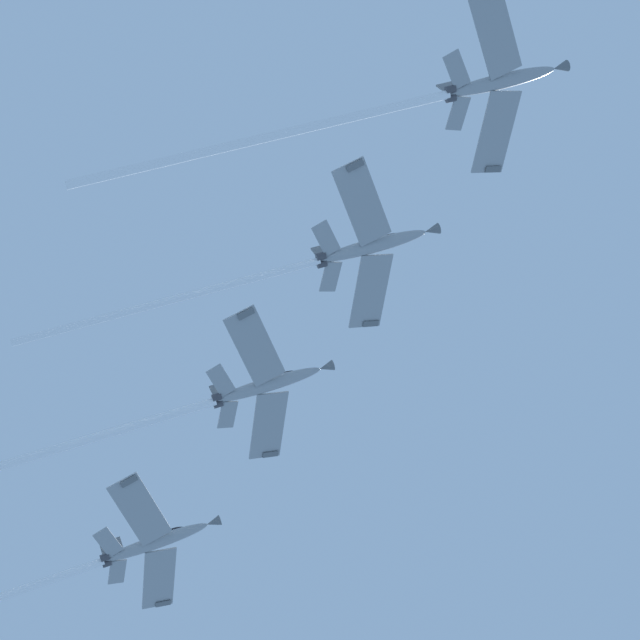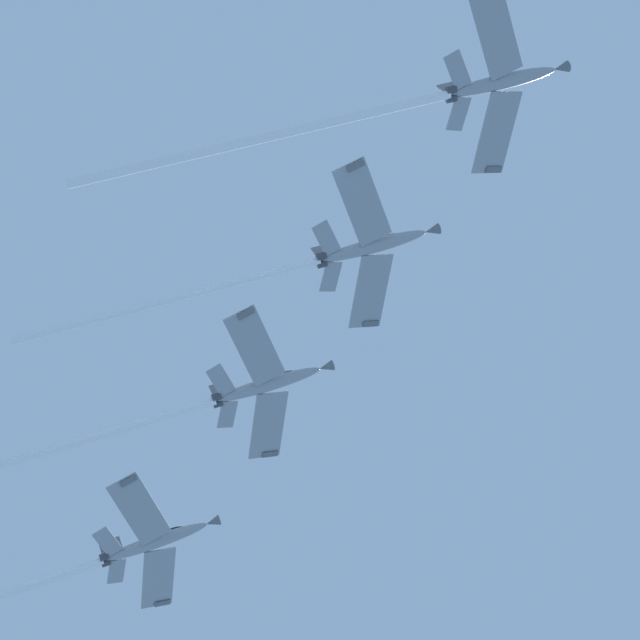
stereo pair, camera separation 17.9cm
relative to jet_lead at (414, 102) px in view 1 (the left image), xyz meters
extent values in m
ellipsoid|color=gray|center=(-1.87, 8.96, 3.44)|extent=(3.96, 11.80, 5.48)
cone|color=#595E60|center=(-3.15, 15.10, 5.79)|extent=(1.57, 2.12, 1.68)
ellipsoid|color=black|center=(-2.23, 10.68, 4.74)|extent=(1.58, 3.08, 1.82)
cube|color=gray|center=(-6.91, 7.17, 3.07)|extent=(9.60, 7.02, 1.45)
cube|color=#595E60|center=(-10.86, 6.02, 3.07)|extent=(1.38, 1.86, 0.74)
cube|color=gray|center=(3.46, 9.34, 3.07)|extent=(9.13, 3.78, 1.45)
cube|color=gray|center=(-3.15, 3.91, 1.69)|extent=(3.99, 3.30, 0.78)
cube|color=gray|center=(1.32, 4.84, 1.69)|extent=(3.77, 2.12, 0.78)
cube|color=#595E60|center=(-0.85, 4.08, 3.07)|extent=(0.84, 3.20, 3.46)
cylinder|color=#38383D|center=(-1.21, 3.58, 1.31)|extent=(1.03, 1.35, 1.10)
cylinder|color=#38383D|center=(-0.33, 3.77, 1.31)|extent=(1.03, 1.35, 1.10)
cylinder|color=white|center=(2.94, -14.05, -5.46)|extent=(8.26, 35.57, 14.24)
ellipsoid|color=gray|center=(-13.22, -8.01, -1.81)|extent=(3.88, 11.86, 5.23)
cone|color=#595E60|center=(-14.46, -1.81, 0.39)|extent=(1.55, 2.10, 1.66)
ellipsoid|color=black|center=(-13.57, -6.26, -0.55)|extent=(1.56, 3.08, 1.77)
cube|color=gray|center=(-18.28, -9.76, -2.17)|extent=(9.62, 6.98, 1.37)
cube|color=#595E60|center=(-22.23, -10.88, -2.15)|extent=(1.38, 1.87, 0.71)
cube|color=gray|center=(-7.88, -7.68, -2.17)|extent=(9.15, 3.88, 1.37)
cube|color=#595E60|center=(-3.80, -7.19, -2.15)|extent=(0.78, 1.77, 0.71)
cube|color=gray|center=(-14.53, -13.09, -3.45)|extent=(4.00, 3.29, 0.74)
cube|color=gray|center=(-10.06, -12.19, -3.45)|extent=(3.78, 2.16, 0.74)
cube|color=#595E60|center=(-12.24, -12.91, -2.07)|extent=(0.80, 3.16, 3.43)
cylinder|color=#38383D|center=(-12.59, -13.44, -3.81)|extent=(1.02, 1.34, 1.08)
cylinder|color=#38383D|center=(-11.71, -13.26, -3.81)|extent=(1.02, 1.34, 1.08)
cylinder|color=white|center=(-9.18, -28.20, -9.09)|extent=(6.66, 29.73, 11.13)
ellipsoid|color=gray|center=(-23.65, -22.98, -6.53)|extent=(3.86, 11.83, 5.39)
cone|color=#595E60|center=(-24.88, -16.80, -4.24)|extent=(1.55, 2.11, 1.68)
ellipsoid|color=black|center=(-23.99, -21.24, -5.25)|extent=(1.55, 3.08, 1.80)
cube|color=gray|center=(-28.71, -24.71, -6.90)|extent=(9.61, 6.96, 1.42)
cube|color=#595E60|center=(-32.67, -25.83, -6.89)|extent=(1.37, 1.87, 0.73)
cube|color=gray|center=(-18.31, -22.65, -6.90)|extent=(9.16, 3.88, 1.42)
cube|color=#595E60|center=(-14.23, -22.16, -6.89)|extent=(0.78, 1.76, 0.73)
cube|color=gray|center=(-24.97, -28.03, -8.24)|extent=(3.99, 3.28, 0.77)
cube|color=gray|center=(-20.50, -27.14, -8.24)|extent=(3.78, 2.16, 0.77)
cube|color=#595E60|center=(-22.68, -27.87, -6.86)|extent=(0.80, 3.19, 3.45)
cylinder|color=#38383D|center=(-23.03, -28.38, -8.61)|extent=(1.02, 1.35, 1.09)
cylinder|color=#38383D|center=(-22.15, -28.20, -8.61)|extent=(1.02, 1.35, 1.09)
cylinder|color=white|center=(-19.61, -43.30, -14.19)|extent=(6.84, 30.13, 11.86)
ellipsoid|color=gray|center=(-36.13, -40.27, -12.89)|extent=(3.78, 11.79, 5.56)
cone|color=#595E60|center=(-37.31, -34.12, -10.49)|extent=(1.54, 2.12, 1.69)
ellipsoid|color=black|center=(-36.46, -38.55, -11.57)|extent=(1.54, 3.07, 1.84)
cube|color=gray|center=(-41.20, -41.97, -13.26)|extent=(9.61, 6.91, 1.47)
cube|color=#595E60|center=(-45.16, -43.06, -13.26)|extent=(1.36, 1.86, 0.75)
cube|color=gray|center=(-30.79, -39.96, -13.26)|extent=(9.17, 3.91, 1.47)
cube|color=#595E60|center=(-26.70, -39.50, -13.26)|extent=(0.79, 1.76, 0.75)
cube|color=gray|center=(-37.48, -45.28, -14.67)|extent=(3.99, 3.26, 0.79)
cube|color=gray|center=(-33.01, -44.42, -14.67)|extent=(3.79, 2.17, 0.79)
cube|color=#595E60|center=(-35.18, -45.16, -13.29)|extent=(0.79, 3.22, 3.47)
cylinder|color=#38383D|center=(-35.55, -45.64, -15.05)|extent=(1.02, 1.35, 1.10)
cylinder|color=#38383D|center=(-34.67, -45.47, -15.05)|extent=(1.02, 1.35, 1.10)
camera|label=1|loc=(38.20, 2.43, -98.26)|focal=58.87mm
camera|label=2|loc=(38.25, 2.26, -98.26)|focal=58.87mm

